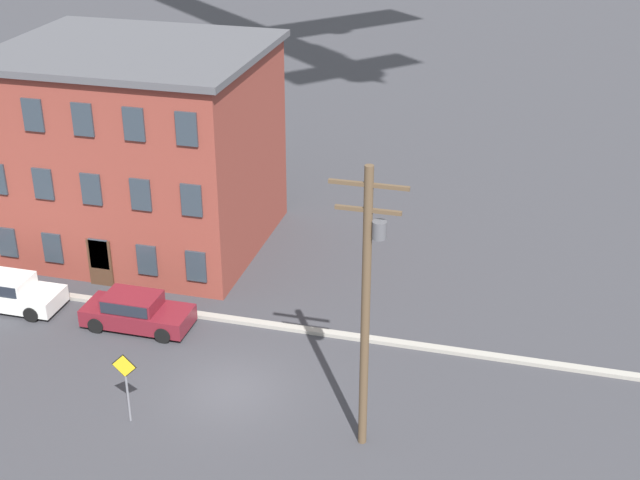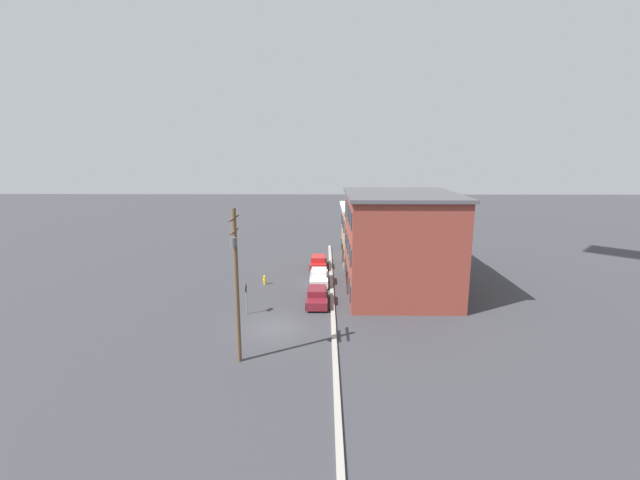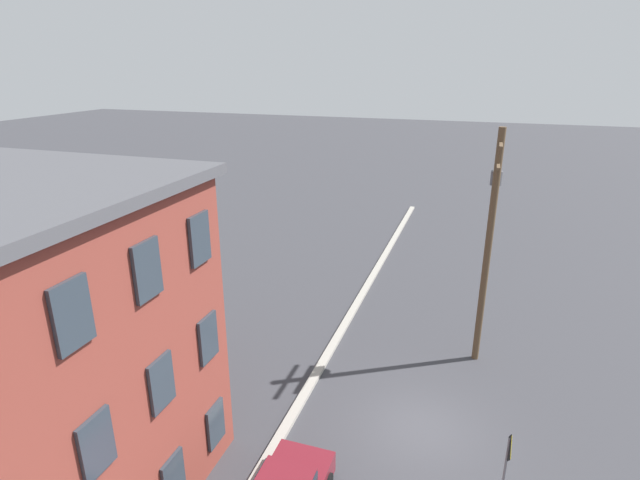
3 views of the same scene
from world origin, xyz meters
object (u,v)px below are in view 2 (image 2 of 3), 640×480
fire_hydrant (265,280)px  car_maroon (317,296)px  utility_pole (236,278)px  caution_sign (246,293)px  car_white (319,276)px  car_red (318,261)px

fire_hydrant → car_maroon: bearing=44.0°
utility_pole → fire_hydrant: 16.83m
caution_sign → car_white: bearing=144.9°
car_maroon → car_white: bearing=179.1°
car_red → car_white: same height
car_white → caution_sign: caution_sign is taller
caution_sign → car_red: bearing=158.2°
car_white → utility_pole: bearing=-16.6°
car_white → car_maroon: (5.87, -0.09, 0.00)m
car_red → car_maroon: size_ratio=1.00×
utility_pole → fire_hydrant: bearing=-177.9°
caution_sign → fire_hydrant: caution_sign is taller
car_maroon → car_red: bearing=-179.7°
utility_pole → fire_hydrant: (-16.04, -0.60, -5.06)m
car_red → fire_hydrant: size_ratio=4.58×
car_white → fire_hydrant: size_ratio=4.58×
car_maroon → fire_hydrant: 7.75m
car_red → fire_hydrant: car_red is taller
fire_hydrant → car_white: bearing=93.2°
car_white → car_maroon: 5.87m
car_white → fire_hydrant: bearing=-86.8°
car_red → car_maroon: (11.77, 0.06, 0.00)m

